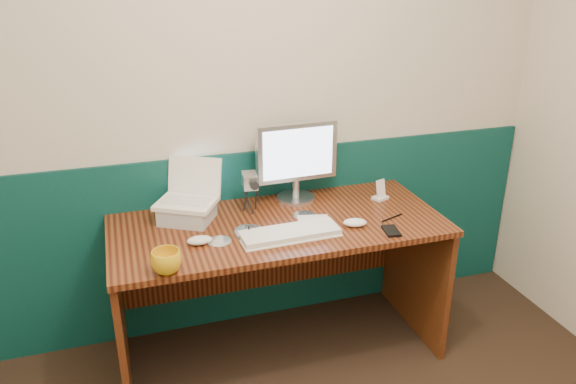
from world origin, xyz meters
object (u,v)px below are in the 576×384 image
object	(u,v)px
desk	(279,289)
laptop	(185,183)
camcorder	(250,191)
mug	(166,262)
monitor	(296,162)
keyboard	(290,234)

from	to	relation	value
desk	laptop	world-z (taller)	laptop
laptop	camcorder	distance (m)	0.33
laptop	camcorder	world-z (taller)	laptop
desk	mug	world-z (taller)	mug
mug	camcorder	size ratio (longest dim) A/B	0.56
monitor	keyboard	size ratio (longest dim) A/B	0.93
laptop	monitor	world-z (taller)	monitor
mug	camcorder	distance (m)	0.67
laptop	monitor	xyz separation A→B (m)	(0.58, 0.09, 0.02)
monitor	laptop	bearing A→B (deg)	-173.41
mug	camcorder	xyz separation A→B (m)	(0.47, 0.48, 0.06)
monitor	camcorder	size ratio (longest dim) A/B	1.92
monitor	mug	world-z (taller)	monitor
desk	keyboard	world-z (taller)	keyboard
camcorder	keyboard	bearing A→B (deg)	-65.62
keyboard	camcorder	bearing A→B (deg)	105.88
desk	keyboard	bearing A→B (deg)	-86.89
laptop	keyboard	world-z (taller)	laptop
desk	mug	distance (m)	0.77
laptop	desk	bearing A→B (deg)	9.13
monitor	keyboard	world-z (taller)	monitor
monitor	mug	distance (m)	0.93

